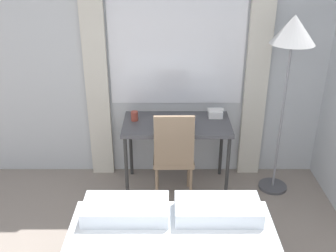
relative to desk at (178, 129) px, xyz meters
The scene contains 7 objects.
wall_back_with_window 0.78m from the desk, 120.06° to the left, with size 4.68×0.13×2.70m.
desk is the anchor object (origin of this frame).
desk_chair 0.29m from the desk, 97.56° to the right, with size 0.41×0.41×1.00m.
standing_lamp 1.39m from the desk, ahead, with size 0.42×0.42×1.85m.
telephone 0.45m from the desk, 19.80° to the left, with size 0.17×0.13×0.09m.
book 0.13m from the desk, 51.40° to the right, with size 0.25×0.21×0.02m.
mug 0.45m from the desk, behind, with size 0.07×0.07×0.10m.
Camera 1 is at (0.16, -1.09, 2.45)m, focal length 42.00 mm.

